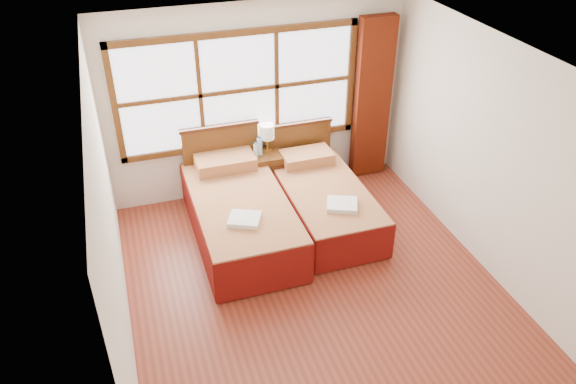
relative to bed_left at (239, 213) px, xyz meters
name	(u,v)px	position (x,y,z in m)	size (l,w,h in m)	color
floor	(314,287)	(0.55, -1.20, -0.33)	(4.50, 4.50, 0.00)	brown
ceiling	(322,62)	(0.55, -1.20, 2.27)	(4.50, 4.50, 0.00)	white
wall_back	(257,101)	(0.55, 1.05, 0.97)	(4.00, 4.00, 0.00)	silver
wall_left	(110,226)	(-1.45, -1.20, 0.97)	(4.50, 4.50, 0.00)	silver
wall_right	(490,158)	(2.55, -1.20, 0.97)	(4.50, 4.50, 0.00)	silver
window	(239,90)	(0.30, 1.02, 1.17)	(3.16, 0.06, 1.56)	white
curtain	(372,99)	(2.15, 0.91, 0.84)	(0.50, 0.16, 2.30)	#5A1909
bed_left	(239,213)	(0.00, 0.00, 0.00)	(1.12, 2.16, 1.09)	#411D0D
bed_right	(323,200)	(1.10, 0.00, -0.04)	(1.00, 2.02, 0.97)	#411D0D
nightstand	(265,174)	(0.56, 0.80, -0.01)	(0.49, 0.48, 0.65)	#583113
towels_left	(245,219)	(-0.06, -0.53, 0.28)	(0.44, 0.42, 0.05)	white
towels_right	(342,205)	(1.14, -0.51, 0.21)	(0.45, 0.43, 0.06)	white
lamp	(267,132)	(0.62, 0.87, 0.59)	(0.20, 0.20, 0.38)	gold
bottle_near	(256,151)	(0.42, 0.73, 0.42)	(0.06, 0.06, 0.22)	#C3E8FB
bottle_far	(260,146)	(0.49, 0.80, 0.44)	(0.07, 0.07, 0.27)	#C3E8FB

